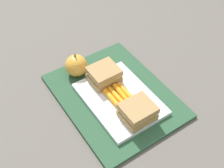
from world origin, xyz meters
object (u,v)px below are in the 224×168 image
sandwich_half_left (138,112)px  apple (76,66)px  carrot_sticks_bundle (119,96)px  food_tray (120,99)px  sandwich_half_right (104,75)px

sandwich_half_left → apple: size_ratio=1.05×
carrot_sticks_bundle → apple: size_ratio=1.02×
food_tray → apple: bearing=16.4°
sandwich_half_left → carrot_sticks_bundle: 0.08m
sandwich_half_left → sandwich_half_right: same height
carrot_sticks_bundle → apple: (0.15, 0.05, 0.01)m
food_tray → carrot_sticks_bundle: 0.01m
food_tray → sandwich_half_right: bearing=0.0°
apple → sandwich_half_right: bearing=-149.4°
food_tray → carrot_sticks_bundle: carrot_sticks_bundle is taller
sandwich_half_right → carrot_sticks_bundle: sandwich_half_right is taller
sandwich_half_right → apple: 0.09m
food_tray → sandwich_half_right: sandwich_half_right is taller
sandwich_half_right → apple: apple is taller
sandwich_half_left → sandwich_half_right: 0.16m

